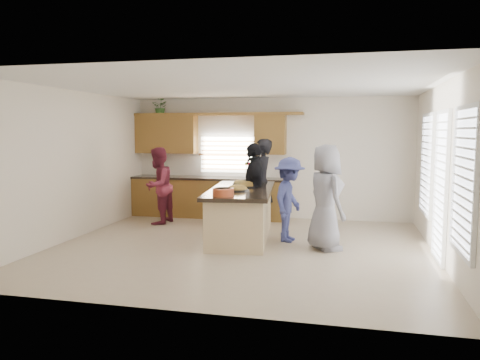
% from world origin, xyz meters
% --- Properties ---
extents(floor, '(6.50, 6.50, 0.00)m').
position_xyz_m(floor, '(0.00, 0.00, 0.00)').
color(floor, tan).
rests_on(floor, ground).
extents(room_shell, '(6.52, 6.02, 2.81)m').
position_xyz_m(room_shell, '(0.00, 0.00, 1.90)').
color(room_shell, silver).
rests_on(room_shell, ground).
extents(back_cabinetry, '(4.08, 0.66, 2.46)m').
position_xyz_m(back_cabinetry, '(-1.47, 2.73, 0.91)').
color(back_cabinetry, brown).
rests_on(back_cabinetry, ground).
extents(right_wall_glazing, '(0.06, 4.00, 2.25)m').
position_xyz_m(right_wall_glazing, '(3.22, -0.13, 1.34)').
color(right_wall_glazing, white).
rests_on(right_wall_glazing, ground).
extents(island, '(1.45, 2.81, 0.95)m').
position_xyz_m(island, '(-0.15, 0.74, 0.45)').
color(island, '#D0B381').
rests_on(island, ground).
extents(platter_front, '(0.41, 0.41, 0.17)m').
position_xyz_m(platter_front, '(-0.16, 0.43, 0.98)').
color(platter_front, black).
rests_on(platter_front, island).
extents(platter_mid, '(0.39, 0.39, 0.16)m').
position_xyz_m(platter_mid, '(-0.09, 1.07, 0.98)').
color(platter_mid, black).
rests_on(platter_mid, island).
extents(platter_back, '(0.31, 0.31, 0.13)m').
position_xyz_m(platter_back, '(-0.34, 1.42, 0.98)').
color(platter_back, black).
rests_on(platter_back, island).
extents(salad_bowl, '(0.36, 0.36, 0.13)m').
position_xyz_m(salad_bowl, '(-0.22, -0.33, 1.03)').
color(salad_bowl, '#B94622').
rests_on(salad_bowl, island).
extents(clear_cup, '(0.09, 0.09, 0.10)m').
position_xyz_m(clear_cup, '(0.16, -0.19, 1.00)').
color(clear_cup, white).
rests_on(clear_cup, island).
extents(plate_stack, '(0.20, 0.20, 0.05)m').
position_xyz_m(plate_stack, '(-0.31, 1.56, 0.98)').
color(plate_stack, '#A88DCD').
rests_on(plate_stack, island).
extents(flower_vase, '(0.14, 0.14, 0.43)m').
position_xyz_m(flower_vase, '(-0.28, 1.90, 1.18)').
color(flower_vase, silver).
rests_on(flower_vase, island).
extents(potted_plant, '(0.42, 0.38, 0.42)m').
position_xyz_m(potted_plant, '(-2.64, 2.82, 2.61)').
color(potted_plant, '#40712D').
rests_on(potted_plant, back_cabinetry).
extents(woman_left_back, '(0.47, 0.70, 1.87)m').
position_xyz_m(woman_left_back, '(0.00, 1.99, 0.94)').
color(woman_left_back, black).
rests_on(woman_left_back, ground).
extents(woman_left_mid, '(0.73, 0.89, 1.68)m').
position_xyz_m(woman_left_mid, '(-2.25, 1.67, 0.84)').
color(woman_left_mid, maroon).
rests_on(woman_left_mid, ground).
extents(woman_left_front, '(0.66, 1.13, 1.80)m').
position_xyz_m(woman_left_front, '(-0.01, 1.22, 0.90)').
color(woman_left_front, black).
rests_on(woman_left_front, ground).
extents(woman_right_back, '(0.73, 1.09, 1.56)m').
position_xyz_m(woman_right_back, '(0.77, 0.67, 0.78)').
color(woman_right_back, '#393F7C').
rests_on(woman_right_back, ground).
extents(woman_right_front, '(0.95, 1.06, 1.81)m').
position_xyz_m(woman_right_front, '(1.45, 0.22, 0.91)').
color(woman_right_front, slate).
rests_on(woman_right_front, ground).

